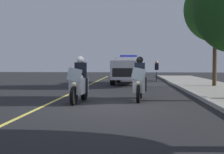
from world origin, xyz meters
TOP-DOWN VIEW (x-y plane):
  - ground_plane at (0.00, 0.00)m, footprint 80.00×80.00m
  - curb_strip at (0.00, 3.58)m, footprint 48.00×0.24m
  - lane_stripe_center at (0.00, -2.17)m, footprint 48.00×0.12m
  - police_motorcycle_lead_left at (-0.89, -1.13)m, footprint 2.14×0.61m
  - police_motorcycle_lead_right at (-1.68, 1.09)m, footprint 2.14×0.61m
  - police_suv at (-11.12, 0.47)m, footprint 5.02×2.35m
  - cyclist_background at (-14.57, 2.73)m, footprint 1.76×0.34m
  - tree_far_back at (-8.41, 5.75)m, footprint 3.75×3.75m

SIDE VIEW (x-z plane):
  - ground_plane at x=0.00m, z-range 0.00..0.00m
  - lane_stripe_center at x=0.00m, z-range 0.00..0.01m
  - curb_strip at x=0.00m, z-range 0.00..0.15m
  - police_motorcycle_lead_left at x=-0.89m, z-range -0.16..1.56m
  - police_motorcycle_lead_right at x=-1.68m, z-range -0.16..1.56m
  - cyclist_background at x=-14.57m, z-range 0.00..1.69m
  - police_suv at x=-11.12m, z-range 0.04..2.09m
  - tree_far_back at x=-8.41m, z-range 1.42..8.03m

